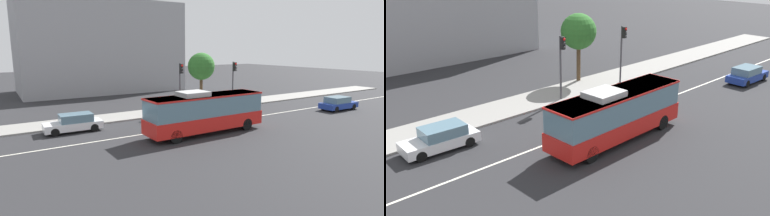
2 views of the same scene
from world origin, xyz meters
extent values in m
plane|color=#28282B|center=(0.00, 0.00, 0.00)|extent=(160.00, 160.00, 0.00)
cube|color=gray|center=(0.00, 6.92, 0.07)|extent=(80.00, 3.68, 0.14)
cube|color=silver|center=(0.00, 0.00, 0.01)|extent=(76.00, 0.16, 0.01)
cube|color=red|center=(-0.07, -2.39, 0.98)|extent=(10.03, 2.64, 1.10)
cube|color=slate|center=(-0.07, -2.39, 2.31)|extent=(9.83, 2.56, 1.58)
cube|color=red|center=(-0.07, -2.39, 3.04)|extent=(9.93, 2.61, 0.12)
cube|color=#B2B2B2|center=(-1.27, -2.41, 3.28)|extent=(2.22, 1.83, 0.36)
cylinder|color=black|center=(3.32, -1.25, 0.50)|extent=(1.00, 0.31, 1.00)
cylinder|color=black|center=(3.35, -3.45, 0.50)|extent=(1.00, 0.31, 1.00)
cylinder|color=black|center=(-3.48, -1.34, 0.50)|extent=(1.00, 0.31, 1.00)
cylinder|color=black|center=(-3.45, -3.54, 0.50)|extent=(1.00, 0.31, 1.00)
cube|color=white|center=(-8.85, 3.84, 0.52)|extent=(4.56, 1.96, 0.60)
cube|color=slate|center=(-8.60, 3.83, 1.14)|extent=(2.58, 1.75, 0.64)
cylinder|color=black|center=(-10.38, 3.09, 0.32)|extent=(0.65, 0.24, 0.64)
cylinder|color=black|center=(-10.32, 4.69, 0.32)|extent=(0.65, 0.24, 0.64)
cylinder|color=black|center=(-7.38, 2.98, 0.32)|extent=(0.65, 0.24, 0.64)
cylinder|color=black|center=(-7.32, 4.58, 0.32)|extent=(0.65, 0.24, 0.64)
cube|color=#1E3899|center=(17.96, -2.28, 0.52)|extent=(4.57, 1.98, 0.60)
cube|color=slate|center=(17.71, -2.27, 1.14)|extent=(2.58, 1.76, 0.64)
cylinder|color=black|center=(19.49, -1.54, 0.32)|extent=(0.65, 0.25, 0.64)
cylinder|color=black|center=(19.43, -3.14, 0.32)|extent=(0.65, 0.25, 0.64)
cylinder|color=black|center=(16.49, -1.42, 0.32)|extent=(0.65, 0.25, 0.64)
cylinder|color=black|center=(16.43, -3.02, 0.32)|extent=(0.65, 0.25, 0.64)
cylinder|color=#47474C|center=(2.33, 5.59, 2.60)|extent=(0.16, 0.16, 5.20)
cube|color=black|center=(2.34, 5.31, 4.65)|extent=(0.34, 0.30, 0.96)
sphere|color=red|center=(2.35, 5.16, 4.97)|extent=(0.22, 0.22, 0.22)
sphere|color=#2D2D2D|center=(2.35, 5.16, 4.65)|extent=(0.22, 0.22, 0.22)
sphere|color=#2D2D2D|center=(2.35, 5.16, 4.33)|extent=(0.22, 0.22, 0.22)
cylinder|color=#47474C|center=(9.18, 5.34, 2.60)|extent=(0.16, 0.16, 5.20)
cube|color=black|center=(9.19, 5.06, 4.65)|extent=(0.33, 0.29, 0.96)
sphere|color=red|center=(9.19, 4.91, 4.97)|extent=(0.22, 0.22, 0.22)
sphere|color=#2D2D2D|center=(9.19, 4.91, 4.65)|extent=(0.22, 0.22, 0.22)
sphere|color=#2D2D2D|center=(9.19, 4.91, 4.33)|extent=(0.22, 0.22, 0.22)
cylinder|color=#4C3823|center=(6.89, 8.36, 1.70)|extent=(0.36, 0.36, 3.41)
sphere|color=#2D6B28|center=(6.89, 8.36, 4.60)|extent=(3.17, 3.17, 3.17)
cube|color=#939399|center=(1.13, 28.03, 6.80)|extent=(23.77, 12.68, 13.60)
cube|color=slate|center=(13.00, 27.93, 2.11)|extent=(0.18, 11.22, 1.50)
cube|color=slate|center=(13.00, 27.93, 5.51)|extent=(0.18, 11.22, 1.50)
cube|color=slate|center=(13.00, 27.93, 8.91)|extent=(0.18, 11.22, 1.50)
cube|color=slate|center=(13.00, 27.93, 12.31)|extent=(0.18, 11.22, 1.50)
camera|label=1|loc=(-14.51, -22.76, 6.76)|focal=30.06mm
camera|label=2|loc=(-18.63, -18.47, 11.15)|focal=39.49mm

